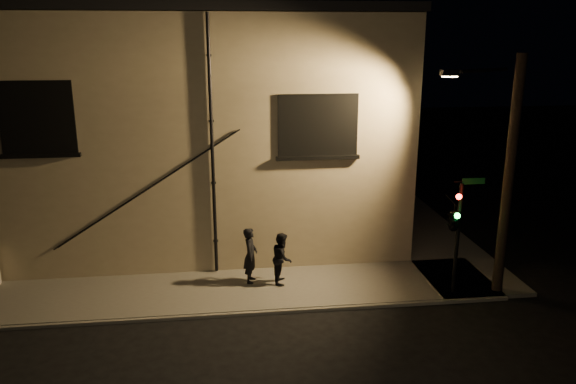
{
  "coord_description": "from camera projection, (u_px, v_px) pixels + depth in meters",
  "views": [
    {
      "loc": [
        -1.6,
        -14.7,
        7.81
      ],
      "look_at": [
        0.48,
        1.8,
        3.13
      ],
      "focal_mm": 35.0,
      "sensor_mm": 36.0,
      "label": 1
    }
  ],
  "objects": [
    {
      "name": "ground",
      "position": [
        280.0,
        312.0,
        16.35
      ],
      "size": [
        90.0,
        90.0,
        0.0
      ],
      "primitive_type": "plane",
      "color": "black"
    },
    {
      "name": "traffic_signal",
      "position": [
        454.0,
        218.0,
        16.59
      ],
      "size": [
        1.27,
        2.14,
        3.63
      ],
      "color": "black",
      "rests_on": "sidewalk"
    },
    {
      "name": "sidewalk",
      "position": [
        299.0,
        253.0,
        20.67
      ],
      "size": [
        21.0,
        16.0,
        0.12
      ],
      "color": "#5D5A54",
      "rests_on": "ground"
    },
    {
      "name": "streetlamp_pole",
      "position": [
        505.0,
        172.0,
        16.58
      ],
      "size": [
        2.03,
        1.39,
        7.32
      ],
      "color": "black",
      "rests_on": "ground"
    },
    {
      "name": "building",
      "position": [
        184.0,
        119.0,
        23.38
      ],
      "size": [
        16.2,
        12.23,
        8.8
      ],
      "color": "tan",
      "rests_on": "ground"
    },
    {
      "name": "pedestrian_b",
      "position": [
        282.0,
        258.0,
        17.86
      ],
      "size": [
        0.77,
        0.91,
        1.66
      ],
      "primitive_type": "imported",
      "rotation": [
        0.0,
        0.0,
        1.38
      ],
      "color": "black",
      "rests_on": "sidewalk"
    },
    {
      "name": "pedestrian_a",
      "position": [
        250.0,
        255.0,
        17.88
      ],
      "size": [
        0.56,
        0.73,
        1.81
      ],
      "primitive_type": "imported",
      "rotation": [
        0.0,
        0.0,
        1.37
      ],
      "color": "black",
      "rests_on": "sidewalk"
    }
  ]
}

